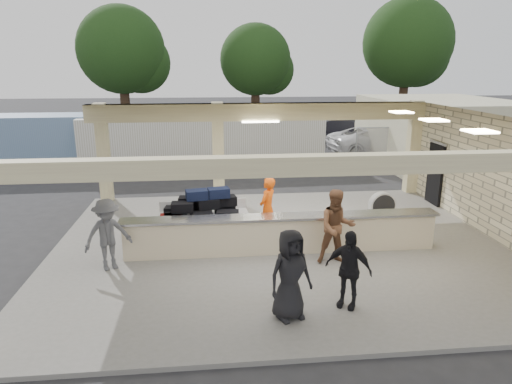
{
  "coord_description": "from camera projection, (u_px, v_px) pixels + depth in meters",
  "views": [
    {
      "loc": [
        -1.79,
        -11.43,
        4.8
      ],
      "look_at": [
        -0.52,
        1.0,
        1.31
      ],
      "focal_mm": 32.0,
      "sensor_mm": 36.0,
      "label": 1
    }
  ],
  "objects": [
    {
      "name": "ground",
      "position": [
        279.0,
        247.0,
        12.42
      ],
      "size": [
        120.0,
        120.0,
        0.0
      ],
      "primitive_type": "plane",
      "color": "#262629",
      "rests_on": "ground"
    },
    {
      "name": "pavilion",
      "position": [
        283.0,
        193.0,
        12.72
      ],
      "size": [
        12.01,
        10.0,
        3.55
      ],
      "color": "slate",
      "rests_on": "ground"
    },
    {
      "name": "baggage_counter",
      "position": [
        282.0,
        234.0,
        11.79
      ],
      "size": [
        8.2,
        0.58,
        0.98
      ],
      "color": "beige",
      "rests_on": "pavilion"
    },
    {
      "name": "luggage_cart",
      "position": [
        202.0,
        213.0,
        12.46
      ],
      "size": [
        2.58,
        1.7,
        1.45
      ],
      "rotation": [
        0.0,
        0.0,
        0.07
      ],
      "color": "silver",
      "rests_on": "pavilion"
    },
    {
      "name": "drum_fan",
      "position": [
        382.0,
        205.0,
        14.2
      ],
      "size": [
        0.82,
        0.45,
        0.9
      ],
      "rotation": [
        0.0,
        0.0,
        0.04
      ],
      "color": "silver",
      "rests_on": "pavilion"
    },
    {
      "name": "baggage_handler",
      "position": [
        267.0,
        209.0,
        12.54
      ],
      "size": [
        0.66,
        0.73,
        1.76
      ],
      "primitive_type": "imported",
      "rotation": [
        0.0,
        0.0,
        4.11
      ],
      "color": "#FF580D",
      "rests_on": "pavilion"
    },
    {
      "name": "passenger_a",
      "position": [
        337.0,
        227.0,
        10.99
      ],
      "size": [
        0.92,
        0.43,
        1.86
      ],
      "primitive_type": "imported",
      "rotation": [
        0.0,
        0.0,
        -0.04
      ],
      "color": "brown",
      "rests_on": "pavilion"
    },
    {
      "name": "passenger_b",
      "position": [
        348.0,
        269.0,
        9.01
      ],
      "size": [
        0.97,
        0.82,
        1.61
      ],
      "primitive_type": "imported",
      "rotation": [
        0.0,
        0.0,
        -0.6
      ],
      "color": "black",
      "rests_on": "pavilion"
    },
    {
      "name": "passenger_c",
      "position": [
        108.0,
        235.0,
        10.67
      ],
      "size": [
        1.17,
        0.87,
        1.73
      ],
      "primitive_type": "imported",
      "rotation": [
        0.0,
        0.0,
        0.49
      ],
      "color": "#505155",
      "rests_on": "pavilion"
    },
    {
      "name": "passenger_d",
      "position": [
        290.0,
        275.0,
        8.58
      ],
      "size": [
        0.94,
        0.64,
        1.78
      ],
      "primitive_type": "imported",
      "rotation": [
        0.0,
        0.0,
        0.36
      ],
      "color": "black",
      "rests_on": "pavilion"
    },
    {
      "name": "car_white_a",
      "position": [
        380.0,
        141.0,
        25.0
      ],
      "size": [
        5.78,
        3.27,
        1.57
      ],
      "primitive_type": "imported",
      "rotation": [
        0.0,
        0.0,
        1.7
      ],
      "color": "white",
      "rests_on": "ground"
    },
    {
      "name": "car_white_b",
      "position": [
        421.0,
        140.0,
        26.14
      ],
      "size": [
        4.37,
        3.07,
        1.3
      ],
      "primitive_type": "imported",
      "rotation": [
        0.0,
        0.0,
        1.15
      ],
      "color": "white",
      "rests_on": "ground"
    },
    {
      "name": "car_dark",
      "position": [
        354.0,
        132.0,
        28.17
      ],
      "size": [
        4.81,
        4.32,
        1.6
      ],
      "primitive_type": "imported",
      "rotation": [
        0.0,
        0.0,
        0.9
      ],
      "color": "black",
      "rests_on": "ground"
    },
    {
      "name": "container_white",
      "position": [
        205.0,
        141.0,
        22.1
      ],
      "size": [
        11.56,
        2.97,
        2.48
      ],
      "primitive_type": "cube",
      "rotation": [
        0.0,
        0.0,
        0.06
      ],
      "color": "silver",
      "rests_on": "ground"
    },
    {
      "name": "fence",
      "position": [
        478.0,
        146.0,
        21.84
      ],
      "size": [
        12.06,
        0.06,
        2.03
      ],
      "color": "gray",
      "rests_on": "ground"
    },
    {
      "name": "tree_left",
      "position": [
        126.0,
        54.0,
        33.31
      ],
      "size": [
        6.6,
        6.3,
        9.0
      ],
      "color": "#382619",
      "rests_on": "ground"
    },
    {
      "name": "tree_mid",
      "position": [
        259.0,
        63.0,
        36.38
      ],
      "size": [
        6.0,
        5.6,
        8.0
      ],
      "color": "#382619",
      "rests_on": "ground"
    },
    {
      "name": "tree_right",
      "position": [
        410.0,
        46.0,
        36.26
      ],
      "size": [
        7.2,
        7.0,
        10.0
      ],
      "color": "#382619",
      "rests_on": "ground"
    },
    {
      "name": "adjacent_building",
      "position": [
        439.0,
        132.0,
        22.51
      ],
      "size": [
        6.0,
        8.0,
        3.2
      ],
      "primitive_type": "cube",
      "color": "beige",
      "rests_on": "ground"
    }
  ]
}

